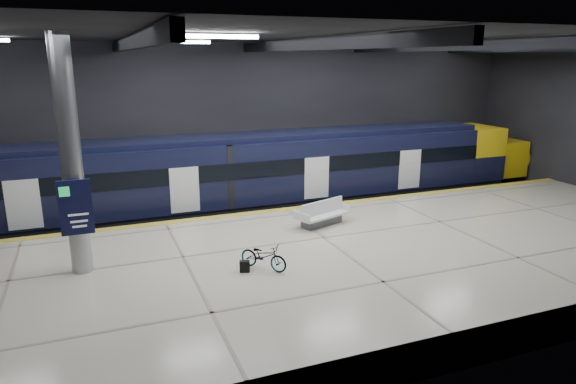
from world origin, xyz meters
TOP-DOWN VIEW (x-y plane):
  - ground at (0.00, 0.00)m, footprint 30.00×30.00m
  - room_shell at (-0.00, 0.00)m, footprint 30.10×16.10m
  - platform at (0.00, -2.50)m, footprint 30.00×11.00m
  - safety_strip at (0.00, 2.75)m, footprint 30.00×0.40m
  - rails at (0.00, 5.50)m, footprint 30.00×1.52m
  - train at (0.83, 5.50)m, footprint 29.40×2.84m
  - bench at (0.54, 0.32)m, footprint 2.35×1.57m
  - bicycle at (-2.89, -2.86)m, footprint 1.43×1.56m
  - pannier_bag at (-3.49, -2.86)m, footprint 0.34×0.27m
  - info_column at (-8.00, -1.03)m, footprint 0.90×0.78m

SIDE VIEW (x-z plane):
  - ground at x=0.00m, z-range 0.00..0.00m
  - rails at x=0.00m, z-range 0.00..0.16m
  - platform at x=0.00m, z-range 0.00..1.10m
  - safety_strip at x=0.00m, z-range 1.10..1.11m
  - pannier_bag at x=-3.49m, z-range 1.10..1.45m
  - bench at x=0.54m, z-range 0.96..1.92m
  - bicycle at x=-2.89m, z-range 1.10..1.93m
  - train at x=0.83m, z-range 0.16..3.95m
  - info_column at x=-8.00m, z-range 1.01..7.91m
  - room_shell at x=0.00m, z-range 1.69..9.74m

